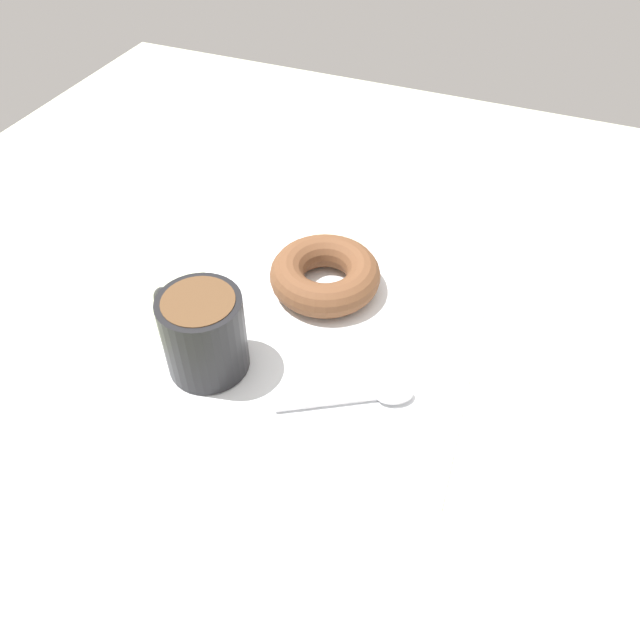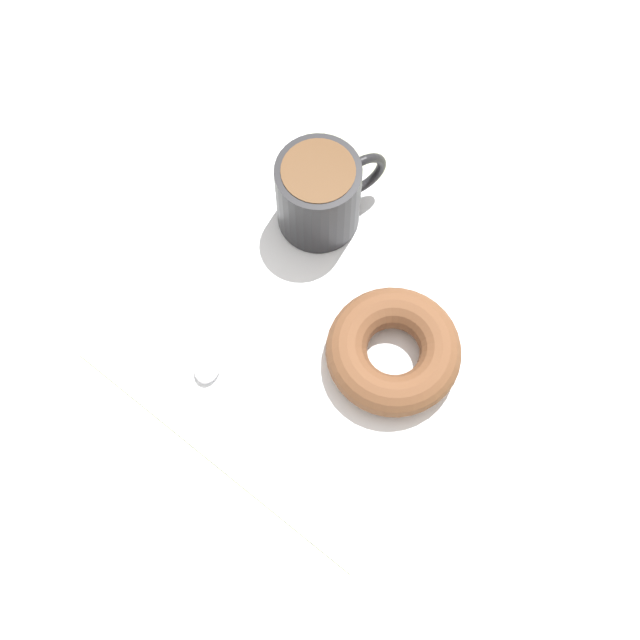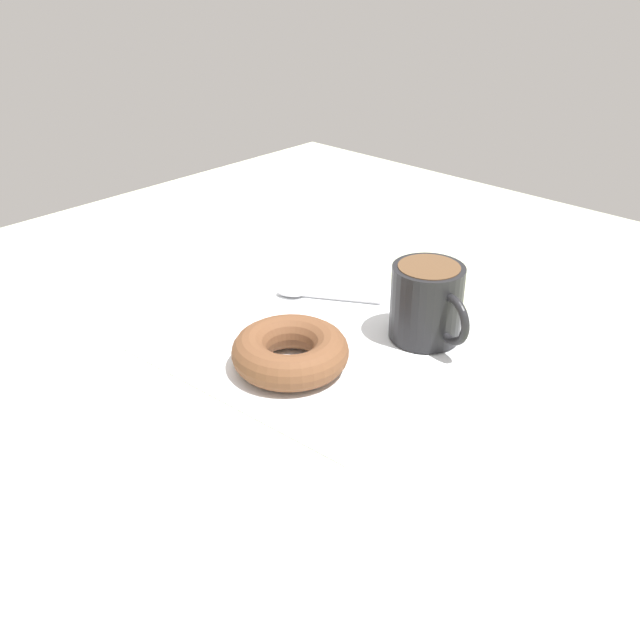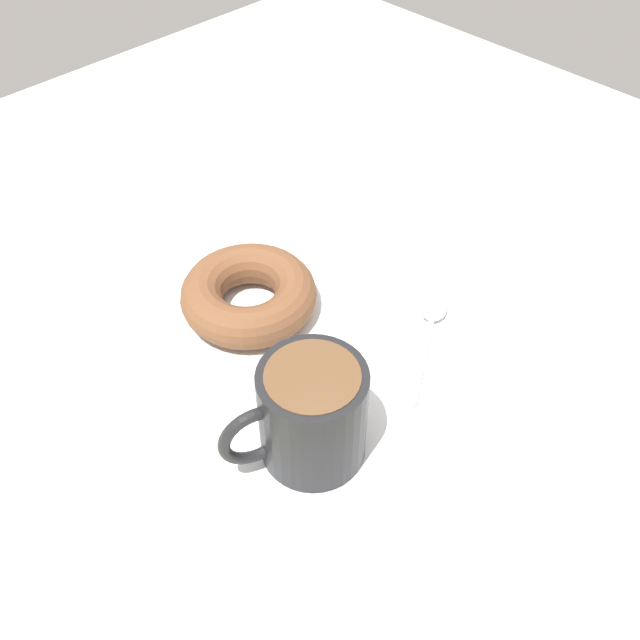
# 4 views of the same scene
# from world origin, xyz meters

# --- Properties ---
(ground_plane) EXTENTS (1.20, 1.20, 0.02)m
(ground_plane) POSITION_xyz_m (0.00, 0.00, -0.01)
(ground_plane) COLOR beige
(napkin) EXTENTS (0.33, 0.33, 0.00)m
(napkin) POSITION_xyz_m (0.01, -0.01, 0.00)
(napkin) COLOR white
(napkin) RESTS_ON ground_plane
(coffee_cup) EXTENTS (0.08, 0.11, 0.09)m
(coffee_cup) POSITION_xyz_m (-0.07, 0.08, 0.05)
(coffee_cup) COLOR black
(coffee_cup) RESTS_ON napkin
(donut) EXTENTS (0.12, 0.12, 0.04)m
(donut) POSITION_xyz_m (0.08, 0.01, 0.02)
(donut) COLOR brown
(donut) RESTS_ON napkin
(spoon) EXTENTS (0.08, 0.12, 0.01)m
(spoon) POSITION_xyz_m (-0.05, -0.09, 0.01)
(spoon) COLOR silver
(spoon) RESTS_ON napkin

